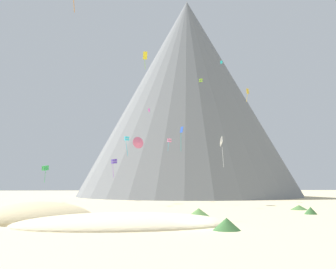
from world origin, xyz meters
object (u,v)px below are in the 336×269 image
Objects in this scene: bush_far_left at (199,212)px; kite_white_low at (222,141)px; kite_indigo_low at (114,162)px; kite_gold_mid at (247,92)px; bush_ridge_crest at (10,219)px; bush_far_right at (311,210)px; kite_green_low at (45,168)px; kite_pink_mid at (169,140)px; bush_mid_center at (299,207)px; kite_yellow_high at (145,57)px; kite_blue_mid at (181,133)px; kite_teal_high at (221,62)px; kite_rainbow_low at (138,143)px; rock_massif at (186,97)px; kite_cyan_low at (127,139)px; bush_near_left at (227,224)px; kite_magenta_mid at (149,110)px.

kite_white_low reaches higher than bush_far_left.
kite_indigo_low is 1.48× the size of kite_gold_mid.
bush_far_left is at bearing 8.62° from bush_ridge_crest.
bush_far_right is 0.45× the size of kite_green_low.
kite_gold_mid reaches higher than kite_white_low.
bush_far_left is 45.18m from kite_pink_mid.
kite_gold_mid reaches higher than bush_mid_center.
bush_ridge_crest is at bearing -43.14° from kite_yellow_high.
kite_teal_high reaches higher than kite_blue_mid.
kite_indigo_low is 14.52m from kite_rainbow_low.
kite_pink_mid is at bearing 10.59° from kite_blue_mid.
kite_blue_mid is at bearing 31.55° from kite_green_low.
kite_pink_mid reaches higher than bush_ridge_crest.
rock_massif is 55.45m from kite_white_low.
kite_cyan_low is (12.30, 30.85, 12.69)m from bush_ridge_crest.
kite_yellow_high reaches higher than kite_blue_mid.
kite_indigo_low reaches higher than bush_near_left.
kite_cyan_low is at bearing 111.92° from kite_white_low.
kite_magenta_mid reaches higher than kite_cyan_low.
kite_white_low reaches higher than kite_cyan_low.
bush_near_left is 65.14m from kite_teal_high.
kite_indigo_low is at bearing 78.05° from kite_green_low.
bush_far_right is 1.53× the size of kite_magenta_mid.
bush_ridge_crest is 0.22× the size of kite_white_low.
kite_yellow_high is (-7.89, -3.24, 15.29)m from kite_blue_mid.
rock_massif is 14.23× the size of kite_blue_mid.
bush_mid_center is 0.67× the size of kite_cyan_low.
kite_yellow_high is (-6.66, -15.85, 15.38)m from kite_pink_mid.
bush_ridge_crest is 0.37× the size of kite_yellow_high.
kite_yellow_high is at bearing 129.75° from bush_far_right.
kite_white_low is at bearing 161.40° from kite_cyan_low.
bush_far_left is at bearing -139.25° from kite_magenta_mid.
kite_pink_mid is (-9.58, -35.10, -19.19)m from rock_massif.
kite_rainbow_low reaches higher than bush_ridge_crest.
bush_ridge_crest is at bearing -163.94° from kite_magenta_mid.
kite_gold_mid is 24.19m from kite_yellow_high.
kite_gold_mid is at bearing 86.56° from bush_far_right.
kite_indigo_low is 17.24m from kite_green_low.
rock_massif is 37.08m from kite_magenta_mid.
kite_green_low is at bearing -48.63° from kite_cyan_low.
kite_magenta_mid is at bearing 70.26° from bush_ridge_crest.
kite_teal_high reaches higher than kite_rainbow_low.
kite_teal_high is at bearing -44.05° from kite_blue_mid.
bush_near_left is at bearing -134.55° from bush_far_right.
kite_cyan_low is at bearing 133.57° from bush_far_right.
rock_massif is at bearing -73.21° from kite_gold_mid.
rock_massif is 11.78× the size of kite_white_low.
bush_ridge_crest is 65.15m from kite_teal_high.
kite_indigo_low reaches higher than bush_far_right.
kite_yellow_high is (-22.99, -4.95, 5.68)m from kite_gold_mid.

